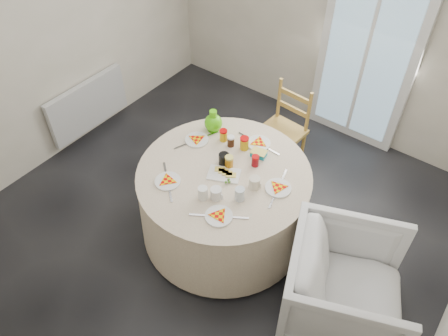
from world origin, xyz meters
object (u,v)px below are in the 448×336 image
Objects in this scene: armchair at (346,287)px; table at (224,202)px; wooden_chair at (281,130)px; radiator at (88,105)px; green_pitcher at (213,119)px.

table is at bearing 62.80° from armchair.
armchair is (1.22, -0.12, 0.02)m from table.
wooden_chair is 1.73m from armchair.
wooden_chair is at bearing 93.39° from table.
radiator is 1.15× the size of armchair.
wooden_chair reaches higher than radiator.
radiator is 1.71m from green_pitcher.
green_pitcher is at bearing 5.46° from radiator.
wooden_chair is 4.46× the size of green_pitcher.
green_pitcher is (-0.40, 0.37, 0.49)m from table.
radiator is 1.08× the size of wooden_chair.
wooden_chair is (1.97, 0.82, 0.09)m from radiator.
armchair is 1.76m from green_pitcher.
armchair is 4.18× the size of green_pitcher.
table reaches higher than radiator.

